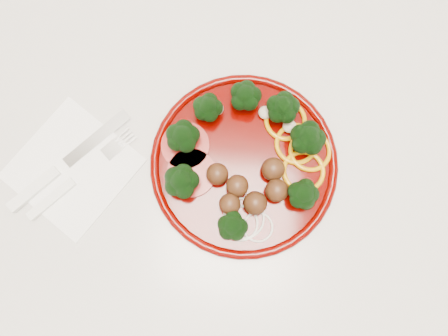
# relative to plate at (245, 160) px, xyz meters

# --- Properties ---
(counter) EXTENTS (2.40, 0.60, 0.90)m
(counter) POSITION_rel_plate_xyz_m (0.01, 0.01, -0.47)
(counter) COLOR white
(counter) RESTS_ON ground
(plate) EXTENTS (0.29, 0.29, 0.06)m
(plate) POSITION_rel_plate_xyz_m (0.00, 0.00, 0.00)
(plate) COLOR #4A0200
(plate) RESTS_ON counter
(napkin) EXTENTS (0.23, 0.23, 0.00)m
(napkin) POSITION_rel_plate_xyz_m (-0.26, -0.03, -0.02)
(napkin) COLOR white
(napkin) RESTS_ON counter
(knife) EXTENTS (0.17, 0.17, 0.01)m
(knife) POSITION_rel_plate_xyz_m (-0.29, -0.04, -0.01)
(knife) COLOR silver
(knife) RESTS_ON napkin
(fork) EXTENTS (0.15, 0.16, 0.01)m
(fork) POSITION_rel_plate_xyz_m (-0.27, -0.06, -0.01)
(fork) COLOR white
(fork) RESTS_ON napkin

